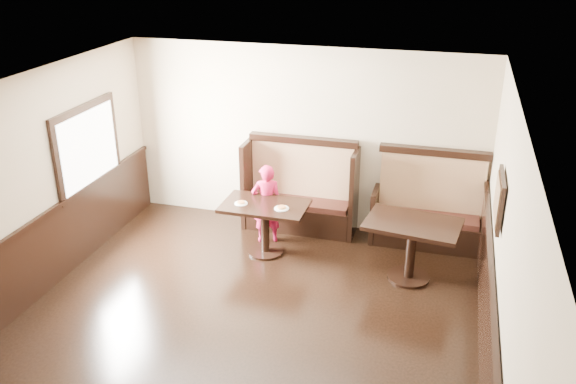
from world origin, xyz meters
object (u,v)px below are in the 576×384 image
at_px(booth_neighbor, 429,213).
at_px(table_main, 265,216).
at_px(child, 267,204).
at_px(booth_main, 301,196).
at_px(table_neighbor, 412,237).

bearing_deg(booth_neighbor, table_main, -157.32).
xyz_separation_m(booth_neighbor, child, (-2.32, -0.58, 0.13)).
distance_m(booth_main, table_main, 0.98).
relative_size(booth_main, booth_neighbor, 1.06).
bearing_deg(table_neighbor, booth_main, 156.00).
bearing_deg(child, table_neighbor, 145.05).
bearing_deg(table_main, table_neighbor, -4.23).
height_order(table_neighbor, child, child).
height_order(booth_neighbor, table_main, booth_neighbor).
distance_m(table_main, table_neighbor, 2.08).
bearing_deg(booth_neighbor, table_neighbor, -98.15).
distance_m(booth_neighbor, table_main, 2.42).
relative_size(booth_main, child, 1.44).
height_order(booth_main, child, booth_main).
relative_size(booth_neighbor, child, 1.35).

